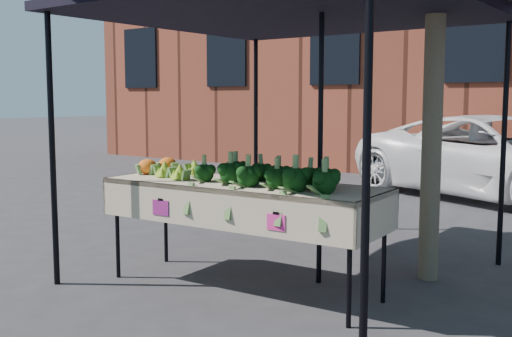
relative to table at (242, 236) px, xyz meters
The scene contains 7 objects.
ground 0.47m from the table, 92.07° to the right, with size 90.00×90.00×0.00m, color #2E2E31.
table is the anchor object (origin of this frame).
canopy 1.11m from the table, 83.07° to the left, with size 3.16×3.16×2.74m, color black, non-canonical shape.
broccoli_heap 0.63m from the table, ahead, with size 1.35×0.55×0.24m, color black.
romanesco_cluster 0.86m from the table, behind, with size 0.41×0.55×0.18m, color #A6BE2E.
cauliflower_pair 1.17m from the table, behind, with size 0.21×0.41×0.16m, color orange.
vehicle 6.40m from the table, 85.76° to the left, with size 2.21×1.33×4.80m, color white.
Camera 1 is at (3.06, -3.86, 1.58)m, focal length 43.19 mm.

